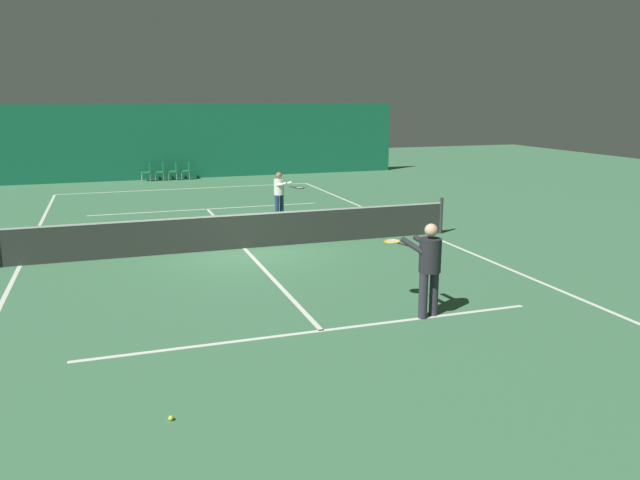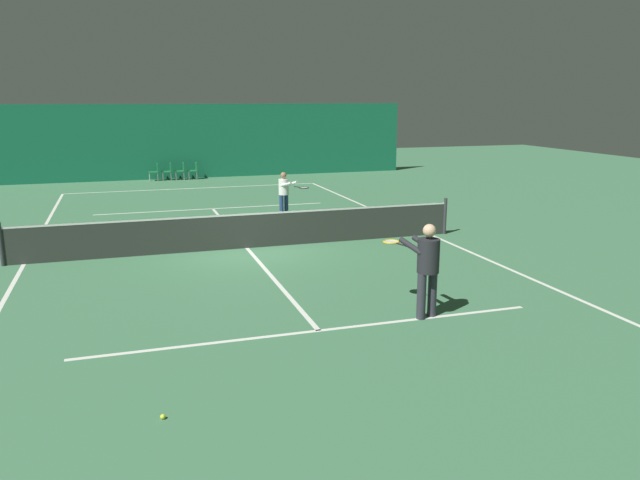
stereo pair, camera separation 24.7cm
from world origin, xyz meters
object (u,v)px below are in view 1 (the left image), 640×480
courtside_chair_2 (174,170)px  courtside_chair_3 (186,170)px  tennis_net (244,230)px  courtside_chair_1 (160,171)px  player_far (280,191)px  tennis_ball (171,418)px  courtside_chair_0 (147,171)px  player_near (428,263)px

courtside_chair_2 → courtside_chair_3: (0.62, 0.00, 0.00)m
tennis_net → courtside_chair_1: 15.15m
player_far → tennis_ball: bearing=-51.9°
tennis_ball → tennis_net: bearing=72.2°
tennis_net → tennis_ball: tennis_net is taller
courtside_chair_2 → player_far: bearing=12.6°
player_far → courtside_chair_0: size_ratio=1.79×
courtside_chair_0 → player_near: bearing=9.6°
player_far → courtside_chair_3: bearing=158.5°
tennis_net → courtside_chair_3: size_ratio=14.29×
player_near → tennis_ball: player_near is taller
player_far → tennis_net: bearing=-58.0°
tennis_net → courtside_chair_2: size_ratio=14.29×
courtside_chair_2 → courtside_chair_0: bearing=-90.0°
courtside_chair_1 → courtside_chair_2: same height
courtside_chair_1 → tennis_ball: 23.92m
courtside_chair_3 → tennis_ball: 24.05m
courtside_chair_1 → tennis_ball: bearing=-4.5°
player_far → courtside_chair_1: (-3.06, 10.93, -0.39)m
player_far → courtside_chair_1: bearing=164.7°
courtside_chair_3 → tennis_ball: courtside_chair_3 is taller
courtside_chair_1 → courtside_chair_2: bearing=90.0°
player_far → courtside_chair_0: (-3.68, 10.93, -0.39)m
tennis_net → tennis_ball: 9.16m
player_far → courtside_chair_0: player_far is taller
courtside_chair_2 → tennis_ball: (-2.51, -23.84, -0.45)m
tennis_net → player_far: bearing=62.9°
player_near → courtside_chair_1: player_near is taller
player_near → courtside_chair_2: bearing=-10.7°
tennis_net → courtside_chair_1: bearing=93.4°
courtside_chair_0 → tennis_ball: courtside_chair_0 is taller
courtside_chair_0 → tennis_ball: size_ratio=12.73×
tennis_ball → courtside_chair_3: bearing=82.5°
courtside_chair_0 → tennis_ball: (-1.27, -23.84, -0.45)m
courtside_chair_2 → courtside_chair_1: bearing=-90.0°
tennis_ball → player_near: bearing=26.2°
courtside_chair_1 → tennis_ball: (-1.89, -23.84, -0.45)m
player_far → courtside_chair_3: player_far is taller
courtside_chair_1 → tennis_net: bearing=3.4°
tennis_net → courtside_chair_2: (-0.28, 15.12, -0.03)m
player_near → player_far: size_ratio=1.17×
tennis_net → tennis_ball: size_ratio=181.82×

